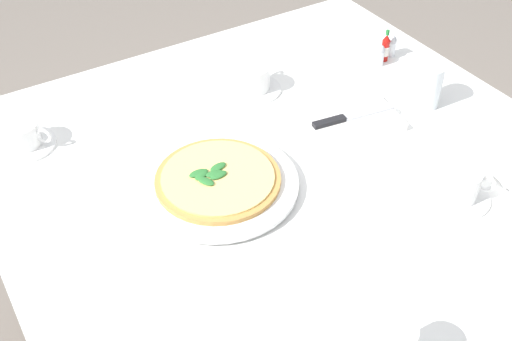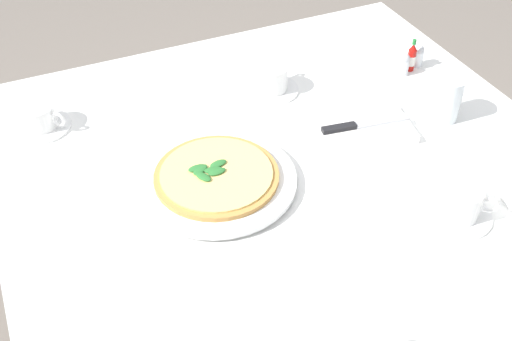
# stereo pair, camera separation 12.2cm
# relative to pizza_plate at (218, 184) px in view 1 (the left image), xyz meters

# --- Properties ---
(dining_table) EXTENTS (1.14, 1.14, 0.74)m
(dining_table) POSITION_rel_pizza_plate_xyz_m (0.15, -0.03, -0.14)
(dining_table) COLOR white
(dining_table) RESTS_ON ground_plane
(pizza_plate) EXTENTS (0.31, 0.31, 0.02)m
(pizza_plate) POSITION_rel_pizza_plate_xyz_m (0.00, 0.00, 0.00)
(pizza_plate) COLOR white
(pizza_plate) RESTS_ON dining_table
(pizza) EXTENTS (0.24, 0.24, 0.02)m
(pizza) POSITION_rel_pizza_plate_xyz_m (-0.00, 0.00, 0.01)
(pizza) COLOR #C68E47
(pizza) RESTS_ON pizza_plate
(coffee_cup_left_edge) EXTENTS (0.13, 0.13, 0.06)m
(coffee_cup_left_edge) POSITION_rel_pizza_plate_xyz_m (-0.28, 0.33, 0.01)
(coffee_cup_left_edge) COLOR white
(coffee_cup_left_edge) RESTS_ON dining_table
(coffee_cup_far_left) EXTENTS (0.13, 0.13, 0.07)m
(coffee_cup_far_left) POSITION_rel_pizza_plate_xyz_m (0.37, -0.26, 0.02)
(coffee_cup_far_left) COLOR white
(coffee_cup_far_left) RESTS_ON dining_table
(coffee_cup_right_edge) EXTENTS (0.13, 0.13, 0.06)m
(coffee_cup_right_edge) POSITION_rel_pizza_plate_xyz_m (0.24, 0.26, 0.02)
(coffee_cup_right_edge) COLOR white
(coffee_cup_right_edge) RESTS_ON dining_table
(water_glass_far_right) EXTENTS (0.07, 0.07, 0.10)m
(water_glass_far_right) POSITION_rel_pizza_plate_xyz_m (0.54, 0.00, 0.03)
(water_glass_far_right) COLOR white
(water_glass_far_right) RESTS_ON dining_table
(napkin_folded) EXTENTS (0.24, 0.17, 0.02)m
(napkin_folded) POSITION_rel_pizza_plate_xyz_m (0.34, 0.03, -0.00)
(napkin_folded) COLOR white
(napkin_folded) RESTS_ON dining_table
(dinner_knife) EXTENTS (0.20, 0.05, 0.01)m
(dinner_knife) POSITION_rel_pizza_plate_xyz_m (0.34, 0.03, 0.01)
(dinner_knife) COLOR silver
(dinner_knife) RESTS_ON napkin_folded
(hot_sauce_bottle) EXTENTS (0.02, 0.02, 0.08)m
(hot_sauce_bottle) POSITION_rel_pizza_plate_xyz_m (0.59, 0.20, 0.02)
(hot_sauce_bottle) COLOR #B7140F
(hot_sauce_bottle) RESTS_ON dining_table
(salt_shaker) EXTENTS (0.03, 0.03, 0.06)m
(salt_shaker) POSITION_rel_pizza_plate_xyz_m (0.61, 0.21, 0.01)
(salt_shaker) COLOR white
(salt_shaker) RESTS_ON dining_table
(pepper_shaker) EXTENTS (0.03, 0.03, 0.06)m
(pepper_shaker) POSITION_rel_pizza_plate_xyz_m (0.56, 0.19, 0.01)
(pepper_shaker) COLOR white
(pepper_shaker) RESTS_ON dining_table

